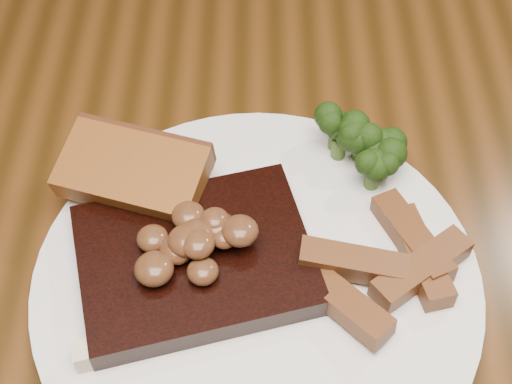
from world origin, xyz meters
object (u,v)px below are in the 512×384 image
steak (196,261)px  garlic_bread (136,189)px  potato_wedges (369,259)px  dining_table (257,280)px  plate (257,283)px

steak → garlic_bread: (-0.05, 0.06, -0.00)m
garlic_bread → potato_wedges: 0.18m
dining_table → steak: steak is taller
plate → potato_wedges: 0.08m
plate → dining_table: bearing=90.1°
plate → garlic_bread: (-0.09, 0.07, 0.02)m
potato_wedges → steak: bearing=-179.1°
garlic_bread → steak: bearing=-36.0°
steak → plate: bearing=-25.0°
dining_table → plate: (0.00, -0.06, 0.10)m
plate → steak: 0.05m
steak → garlic_bread: 0.08m
dining_table → plate: size_ratio=5.17×
dining_table → potato_wedges: bearing=-33.6°
dining_table → garlic_bread: size_ratio=15.46×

